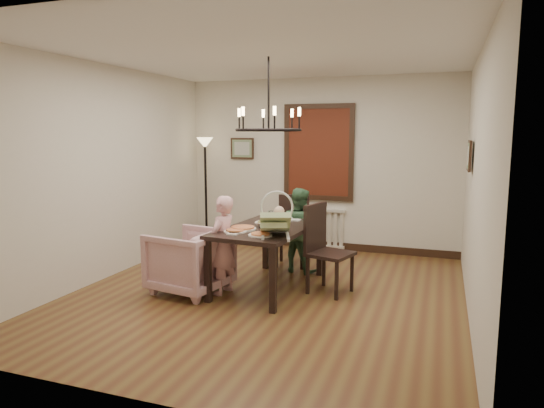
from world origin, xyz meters
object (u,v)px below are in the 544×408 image
Objects in this scene: armchair at (190,261)px; baby_bouncer at (275,221)px; dining_table at (269,233)px; elderly_woman at (223,253)px; chair_right at (330,249)px; floor_lamp at (206,193)px; seated_man at (298,237)px; chair_far at (291,231)px; drinking_glass at (274,221)px.

baby_bouncer is at bearing 97.46° from armchair.
dining_table is 1.76× the size of elderly_woman.
armchair is 0.86× the size of elderly_woman.
chair_right is 0.60× the size of floor_lamp.
elderly_woman reaches higher than dining_table.
armchair is 0.87× the size of seated_man.
chair_right is 1.29m from elderly_woman.
baby_bouncer is at bearing -86.86° from chair_far.
armchair is 1.63m from seated_man.
baby_bouncer reaches higher than chair_far.
chair_far is 1.92× the size of baby_bouncer.
elderly_woman is (-1.21, -0.45, -0.05)m from chair_right.
dining_table is 2.65m from floor_lamp.
seated_man is 1.82× the size of baby_bouncer.
baby_bouncer is at bearing 87.31° from elderly_woman.
dining_table is 3.24× the size of baby_bouncer.
seated_man is at bearing 55.94° from chair_right.
seated_man is (0.99, 1.28, 0.10)m from armchair.
floor_lamp is (-2.60, 1.84, 0.36)m from chair_right.
dining_table is 0.16m from drinking_glass.
dining_table is 0.86m from seated_man.
drinking_glass reaches higher than armchair.
chair_far is at bearing 171.46° from elderly_woman.
seated_man is 2.29m from floor_lamp.
chair_right is at bearing 28.72° from baby_bouncer.
floor_lamp is (-1.98, 1.08, 0.41)m from seated_man.
chair_right is 3.20m from floor_lamp.
floor_lamp is (-1.84, 1.90, 0.21)m from dining_table.
chair_right is at bearing -35.27° from floor_lamp.
floor_lamp reaches higher than baby_bouncer.
drinking_glass is at bearing -92.64° from chair_far.
drinking_glass is 2.64m from floor_lamp.
chair_far reaches higher than armchair.
armchair is 2.62m from floor_lamp.
elderly_woman is at bearing -113.24° from chair_far.
baby_bouncer is 0.30× the size of floor_lamp.
baby_bouncer reaches higher than chair_right.
armchair is at bearing -67.39° from floor_lamp.
chair_right is 1.28× the size of armchair.
elderly_woman is at bearing 110.88° from armchair.
seated_man is 0.54× the size of floor_lamp.
drinking_glass is (0.50, 0.44, 0.35)m from elderly_woman.
floor_lamp is at bearing 110.98° from baby_bouncer.
baby_bouncer is (0.71, -0.12, 0.46)m from elderly_woman.
floor_lamp is at bearing -141.63° from elderly_woman.
floor_lamp is (-1.80, 0.83, 0.39)m from chair_far.
armchair is (-0.81, -1.54, -0.13)m from chair_far.
elderly_woman is 1.01× the size of seated_man.
seated_man is at bearing 85.12° from dining_table.
chair_right reaches higher than drinking_glass.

